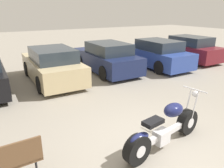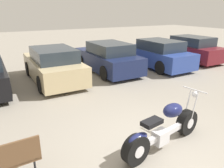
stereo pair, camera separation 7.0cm
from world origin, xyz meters
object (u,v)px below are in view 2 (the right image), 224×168
(parked_car_blue, at_px, (157,54))
(motorcycle, at_px, (164,130))
(parked_car_navy, at_px, (108,58))
(parked_car_maroon, at_px, (189,49))
(parked_car_champagne, at_px, (53,65))

(parked_car_blue, bearing_deg, motorcycle, -129.36)
(parked_car_navy, distance_m, parked_car_blue, 2.72)
(parked_car_blue, xyz_separation_m, parked_car_maroon, (2.68, 0.30, 0.00))
(parked_car_champagne, relative_size, parked_car_navy, 1.00)
(parked_car_navy, bearing_deg, motorcycle, -107.51)
(motorcycle, distance_m, parked_car_blue, 7.23)
(motorcycle, xyz_separation_m, parked_car_navy, (1.91, 6.05, 0.24))
(parked_car_blue, distance_m, parked_car_maroon, 2.69)
(parked_car_champagne, distance_m, parked_car_blue, 5.36)
(motorcycle, distance_m, parked_car_maroon, 9.35)
(parked_car_champagne, distance_m, parked_car_maroon, 8.03)
(parked_car_blue, bearing_deg, parked_car_champagne, 177.11)
(parked_car_champagne, xyz_separation_m, parked_car_blue, (5.35, -0.27, 0.00))
(parked_car_champagne, height_order, parked_car_navy, same)
(parked_car_champagne, bearing_deg, motorcycle, -82.53)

